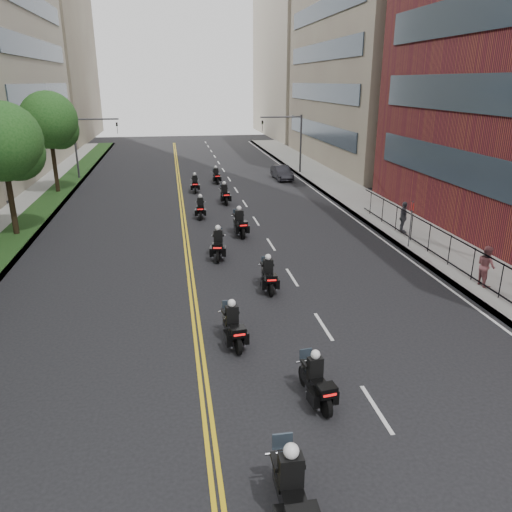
{
  "coord_description": "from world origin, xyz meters",
  "views": [
    {
      "loc": [
        -2.05,
        -5.94,
        8.61
      ],
      "look_at": [
        1.37,
        14.24,
        1.42
      ],
      "focal_mm": 35.0,
      "sensor_mm": 36.0,
      "label": 1
    }
  ],
  "objects_px": {
    "motorcycle_5": "(240,224)",
    "pedestrian_b": "(486,266)",
    "pedestrian_c": "(403,217)",
    "motorcycle_6": "(201,209)",
    "parked_sedan": "(282,173)",
    "motorcycle_3": "(268,276)",
    "motorcycle_4": "(218,245)",
    "motorcycle_1": "(316,383)",
    "motorcycle_0": "(292,496)",
    "motorcycle_9": "(216,176)",
    "motorcycle_2": "(233,327)",
    "motorcycle_7": "(225,195)",
    "motorcycle_8": "(195,184)"
  },
  "relations": [
    {
      "from": "motorcycle_5",
      "to": "pedestrian_b",
      "type": "relative_size",
      "value": 1.33
    },
    {
      "from": "pedestrian_c",
      "to": "pedestrian_b",
      "type": "bearing_deg",
      "value": -168.39
    },
    {
      "from": "motorcycle_6",
      "to": "parked_sedan",
      "type": "relative_size",
      "value": 0.55
    },
    {
      "from": "motorcycle_3",
      "to": "motorcycle_4",
      "type": "bearing_deg",
      "value": 113.04
    },
    {
      "from": "motorcycle_4",
      "to": "pedestrian_b",
      "type": "xyz_separation_m",
      "value": [
        11.11,
        -5.88,
        0.36
      ]
    },
    {
      "from": "motorcycle_1",
      "to": "motorcycle_0",
      "type": "bearing_deg",
      "value": -120.42
    },
    {
      "from": "motorcycle_1",
      "to": "motorcycle_9",
      "type": "bearing_deg",
      "value": 81.95
    },
    {
      "from": "motorcycle_5",
      "to": "pedestrian_b",
      "type": "distance_m",
      "value": 13.52
    },
    {
      "from": "motorcycle_1",
      "to": "motorcycle_6",
      "type": "height_order",
      "value": "motorcycle_1"
    },
    {
      "from": "parked_sedan",
      "to": "pedestrian_b",
      "type": "bearing_deg",
      "value": -85.03
    },
    {
      "from": "motorcycle_2",
      "to": "parked_sedan",
      "type": "height_order",
      "value": "motorcycle_2"
    },
    {
      "from": "motorcycle_0",
      "to": "motorcycle_1",
      "type": "distance_m",
      "value": 4.28
    },
    {
      "from": "motorcycle_7",
      "to": "pedestrian_b",
      "type": "bearing_deg",
      "value": -64.87
    },
    {
      "from": "motorcycle_0",
      "to": "motorcycle_8",
      "type": "xyz_separation_m",
      "value": [
        -0.18,
        33.11,
        -0.11
      ]
    },
    {
      "from": "motorcycle_1",
      "to": "motorcycle_2",
      "type": "relative_size",
      "value": 0.97
    },
    {
      "from": "motorcycle_6",
      "to": "motorcycle_9",
      "type": "xyz_separation_m",
      "value": [
        2.13,
        11.68,
        -0.0
      ]
    },
    {
      "from": "motorcycle_5",
      "to": "pedestrian_c",
      "type": "distance_m",
      "value": 9.6
    },
    {
      "from": "motorcycle_5",
      "to": "motorcycle_6",
      "type": "height_order",
      "value": "motorcycle_5"
    },
    {
      "from": "motorcycle_2",
      "to": "pedestrian_c",
      "type": "height_order",
      "value": "pedestrian_c"
    },
    {
      "from": "motorcycle_0",
      "to": "motorcycle_8",
      "type": "height_order",
      "value": "motorcycle_0"
    },
    {
      "from": "motorcycle_6",
      "to": "pedestrian_b",
      "type": "relative_size",
      "value": 1.19
    },
    {
      "from": "motorcycle_7",
      "to": "motorcycle_3",
      "type": "bearing_deg",
      "value": -92.37
    },
    {
      "from": "parked_sedan",
      "to": "pedestrian_c",
      "type": "bearing_deg",
      "value": -82.07
    },
    {
      "from": "motorcycle_5",
      "to": "parked_sedan",
      "type": "bearing_deg",
      "value": 64.92
    },
    {
      "from": "motorcycle_1",
      "to": "motorcycle_3",
      "type": "xyz_separation_m",
      "value": [
        0.21,
        8.14,
        0.01
      ]
    },
    {
      "from": "motorcycle_6",
      "to": "motorcycle_1",
      "type": "bearing_deg",
      "value": -80.11
    },
    {
      "from": "motorcycle_1",
      "to": "motorcycle_3",
      "type": "relative_size",
      "value": 0.99
    },
    {
      "from": "motorcycle_4",
      "to": "parked_sedan",
      "type": "xyz_separation_m",
      "value": [
        7.91,
        20.74,
        -0.05
      ]
    },
    {
      "from": "motorcycle_7",
      "to": "pedestrian_b",
      "type": "height_order",
      "value": "pedestrian_b"
    },
    {
      "from": "motorcycle_0",
      "to": "motorcycle_8",
      "type": "relative_size",
      "value": 1.18
    },
    {
      "from": "motorcycle_1",
      "to": "motorcycle_6",
      "type": "relative_size",
      "value": 1.01
    },
    {
      "from": "motorcycle_4",
      "to": "motorcycle_6",
      "type": "distance_m",
      "value": 8.25
    },
    {
      "from": "pedestrian_c",
      "to": "motorcycle_3",
      "type": "bearing_deg",
      "value": 137.37
    },
    {
      "from": "motorcycle_3",
      "to": "motorcycle_9",
      "type": "relative_size",
      "value": 1.03
    },
    {
      "from": "motorcycle_2",
      "to": "pedestrian_c",
      "type": "xyz_separation_m",
      "value": [
        11.47,
        11.22,
        0.43
      ]
    },
    {
      "from": "motorcycle_0",
      "to": "motorcycle_3",
      "type": "bearing_deg",
      "value": 81.67
    },
    {
      "from": "motorcycle_7",
      "to": "pedestrian_b",
      "type": "xyz_separation_m",
      "value": [
        9.46,
        -17.92,
        0.39
      ]
    },
    {
      "from": "motorcycle_2",
      "to": "motorcycle_6",
      "type": "relative_size",
      "value": 1.04
    },
    {
      "from": "motorcycle_1",
      "to": "pedestrian_b",
      "type": "xyz_separation_m",
      "value": [
        9.57,
        6.76,
        0.42
      ]
    },
    {
      "from": "motorcycle_1",
      "to": "motorcycle_8",
      "type": "relative_size",
      "value": 0.99
    },
    {
      "from": "motorcycle_6",
      "to": "motorcycle_9",
      "type": "bearing_deg",
      "value": 84.35
    },
    {
      "from": "motorcycle_1",
      "to": "motorcycle_9",
      "type": "xyz_separation_m",
      "value": [
        0.22,
        32.56,
        -0.01
      ]
    },
    {
      "from": "motorcycle_9",
      "to": "pedestrian_b",
      "type": "height_order",
      "value": "pedestrian_b"
    },
    {
      "from": "pedestrian_c",
      "to": "motorcycle_6",
      "type": "bearing_deg",
      "value": 74.03
    },
    {
      "from": "motorcycle_0",
      "to": "motorcycle_8",
      "type": "bearing_deg",
      "value": 90.75
    },
    {
      "from": "pedestrian_b",
      "to": "motorcycle_2",
      "type": "bearing_deg",
      "value": 105.46
    },
    {
      "from": "motorcycle_3",
      "to": "motorcycle_8",
      "type": "height_order",
      "value": "motorcycle_3"
    },
    {
      "from": "motorcycle_8",
      "to": "motorcycle_6",
      "type": "bearing_deg",
      "value": -88.59
    },
    {
      "from": "motorcycle_5",
      "to": "motorcycle_2",
      "type": "bearing_deg",
      "value": -103.73
    },
    {
      "from": "motorcycle_3",
      "to": "pedestrian_b",
      "type": "distance_m",
      "value": 9.47
    }
  ]
}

